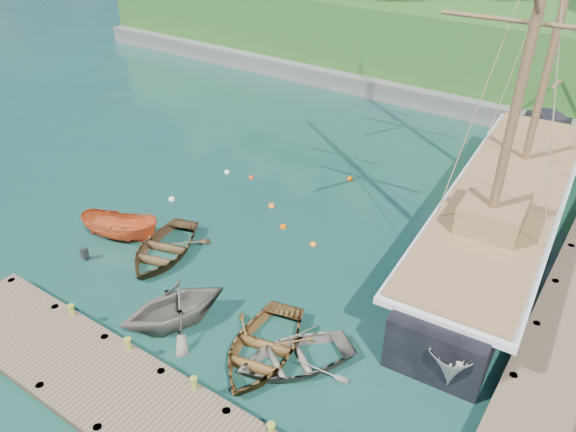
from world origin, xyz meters
name	(u,v)px	position (x,y,z in m)	size (l,w,h in m)	color
ground	(245,292)	(0.00, 0.00, 0.00)	(160.00, 160.00, 0.00)	#123632
dock_near	(163,422)	(2.00, -6.50, 0.43)	(20.00, 3.20, 1.10)	brown
bollard_0	(76,326)	(-4.00, -5.10, 0.00)	(0.26, 0.26, 0.45)	olive
bollard_1	(132,361)	(-1.00, -5.10, 0.00)	(0.26, 0.26, 0.45)	olive
bollard_2	(196,400)	(2.00, -5.10, 0.00)	(0.26, 0.26, 0.45)	olive
rowboat_0	(164,255)	(-4.52, -0.03, 0.00)	(3.22, 4.51, 0.93)	#4C381E
rowboat_1	(176,324)	(-1.01, -2.90, 0.00)	(3.43, 3.97, 2.09)	#6D6558
rowboat_2	(262,355)	(2.60, -2.34, 0.00)	(3.30, 4.62, 0.96)	brown
rowboat_3	(294,364)	(3.75, -2.01, 0.00)	(2.95, 4.13, 0.86)	#6A6257
motorboat_orange	(123,239)	(-6.96, -0.19, 0.00)	(1.43, 3.80, 1.47)	#CE5222
cabin_boat_white	(451,349)	(7.98, 1.73, 0.00)	(1.99, 5.30, 2.05)	beige
schooner	(501,218)	(7.18, 9.63, 1.05)	(5.94, 26.19, 18.94)	black
mooring_buoy_0	(172,200)	(-7.59, 3.61, 0.00)	(0.33, 0.33, 0.33)	white
mooring_buoy_1	(272,207)	(-2.98, 5.97, 0.00)	(0.36, 0.36, 0.36)	orange
mooring_buoy_2	(283,227)	(-1.42, 4.75, 0.00)	(0.33, 0.33, 0.33)	#D95C00
mooring_buoy_3	(423,233)	(4.22, 8.07, 0.00)	(0.31, 0.31, 0.31)	white
mooring_buoy_4	(251,178)	(-5.64, 7.75, 0.00)	(0.28, 0.28, 0.28)	red
mooring_buoy_5	(350,179)	(-1.12, 10.67, 0.00)	(0.33, 0.33, 0.33)	#D45100
mooring_buoy_6	(227,173)	(-7.15, 7.49, 0.00)	(0.31, 0.31, 0.31)	white
mooring_buoy_7	(313,245)	(0.52, 4.34, 0.00)	(0.30, 0.30, 0.30)	orange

